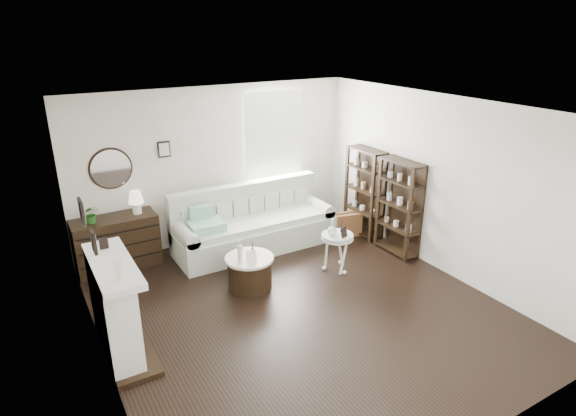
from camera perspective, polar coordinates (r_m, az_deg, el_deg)
room at (r=8.63m, az=-3.89°, el=7.27°), size 5.50×5.50×5.50m
fireplace at (r=6.01m, az=-19.78°, el=-11.41°), size 0.50×1.40×1.84m
shelf_unit_far at (r=8.77m, az=9.06°, el=1.86°), size 0.30×0.80×1.60m
shelf_unit_near at (r=8.14m, az=13.04°, el=0.05°), size 0.30×0.80×1.60m
sofa at (r=8.33m, az=-4.17°, el=-2.26°), size 2.75×0.95×1.07m
quilt at (r=7.79m, az=-9.71°, el=-2.10°), size 0.56×0.47×0.14m
suitcase at (r=8.80m, az=6.58°, el=-2.01°), size 0.69×0.34×0.44m
dresser at (r=8.04m, az=-19.62°, el=-3.89°), size 1.26×0.54×0.84m
table_lamp at (r=7.88m, az=-17.55°, el=0.65°), size 0.30×0.30×0.37m
potted_plant at (r=7.74m, az=-22.32°, el=-0.67°), size 0.30×0.27×0.29m
drum_table at (r=7.10m, az=-4.56°, el=-7.57°), size 0.71×0.71×0.49m
pedestal_table at (r=7.47m, az=5.87°, el=-3.49°), size 0.50×0.50×0.61m
eiffel_drum at (r=7.02m, az=-4.24°, el=-4.87°), size 0.12×0.12×0.18m
bottle_drum at (r=6.79m, az=-5.71°, el=-5.19°), size 0.08×0.08×0.32m
card_frame_drum at (r=6.79m, az=-4.36°, el=-5.78°), size 0.14×0.06×0.19m
eiffel_ped at (r=7.49m, az=6.37°, el=-2.29°), size 0.10×0.10×0.17m
flask_ped at (r=7.36m, az=5.27°, el=-2.27°), size 0.14×0.14×0.27m
card_frame_ped at (r=7.33m, az=6.64°, el=-2.86°), size 0.13×0.08×0.17m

